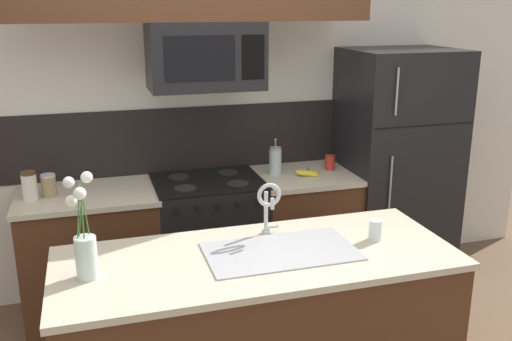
{
  "coord_description": "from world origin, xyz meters",
  "views": [
    {
      "loc": [
        -0.77,
        -2.85,
        2.12
      ],
      "look_at": [
        0.17,
        0.27,
        1.16
      ],
      "focal_mm": 40.0,
      "sensor_mm": 36.0,
      "label": 1
    }
  ],
  "objects_px": {
    "storage_jar_tall": "(29,186)",
    "flower_vase": "(85,247)",
    "refrigerator": "(394,166)",
    "sink_faucet": "(268,202)",
    "banana_bunch": "(308,173)",
    "microwave": "(205,56)",
    "drinking_glass": "(375,230)",
    "coffee_tin": "(330,162)",
    "stove_range": "(209,241)",
    "storage_jar_medium": "(49,185)",
    "french_press": "(275,161)"
  },
  "relations": [
    {
      "from": "french_press",
      "to": "drinking_glass",
      "type": "height_order",
      "value": "french_press"
    },
    {
      "from": "storage_jar_tall",
      "to": "flower_vase",
      "type": "xyz_separation_m",
      "value": [
        0.33,
        -1.22,
        0.06
      ]
    },
    {
      "from": "banana_bunch",
      "to": "french_press",
      "type": "xyz_separation_m",
      "value": [
        -0.21,
        0.12,
        0.08
      ]
    },
    {
      "from": "stove_range",
      "to": "storage_jar_medium",
      "type": "xyz_separation_m",
      "value": [
        -1.05,
        -0.0,
        0.52
      ]
    },
    {
      "from": "microwave",
      "to": "french_press",
      "type": "bearing_deg",
      "value": 8.87
    },
    {
      "from": "refrigerator",
      "to": "storage_jar_medium",
      "type": "bearing_deg",
      "value": -179.52
    },
    {
      "from": "storage_jar_medium",
      "to": "sink_faucet",
      "type": "relative_size",
      "value": 0.48
    },
    {
      "from": "storage_jar_tall",
      "to": "storage_jar_medium",
      "type": "xyz_separation_m",
      "value": [
        0.11,
        0.04,
        -0.02
      ]
    },
    {
      "from": "microwave",
      "to": "storage_jar_medium",
      "type": "xyz_separation_m",
      "value": [
        -1.05,
        0.02,
        -0.8
      ]
    },
    {
      "from": "flower_vase",
      "to": "drinking_glass",
      "type": "bearing_deg",
      "value": 0.43
    },
    {
      "from": "french_press",
      "to": "flower_vase",
      "type": "relative_size",
      "value": 0.54
    },
    {
      "from": "stove_range",
      "to": "storage_jar_medium",
      "type": "height_order",
      "value": "storage_jar_medium"
    },
    {
      "from": "storage_jar_tall",
      "to": "refrigerator",
      "type": "bearing_deg",
      "value": 1.27
    },
    {
      "from": "refrigerator",
      "to": "banana_bunch",
      "type": "distance_m",
      "value": 0.76
    },
    {
      "from": "microwave",
      "to": "drinking_glass",
      "type": "relative_size",
      "value": 6.65
    },
    {
      "from": "microwave",
      "to": "storage_jar_tall",
      "type": "bearing_deg",
      "value": -179.13
    },
    {
      "from": "stove_range",
      "to": "coffee_tin",
      "type": "relative_size",
      "value": 8.45
    },
    {
      "from": "microwave",
      "to": "refrigerator",
      "type": "height_order",
      "value": "microwave"
    },
    {
      "from": "refrigerator",
      "to": "banana_bunch",
      "type": "xyz_separation_m",
      "value": [
        -0.75,
        -0.08,
        0.03
      ]
    },
    {
      "from": "coffee_tin",
      "to": "banana_bunch",
      "type": "bearing_deg",
      "value": -153.5
    },
    {
      "from": "storage_jar_medium",
      "to": "sink_faucet",
      "type": "height_order",
      "value": "sink_faucet"
    },
    {
      "from": "refrigerator",
      "to": "flower_vase",
      "type": "xyz_separation_m",
      "value": [
        -2.31,
        -1.28,
        0.16
      ]
    },
    {
      "from": "stove_range",
      "to": "sink_faucet",
      "type": "bearing_deg",
      "value": -83.83
    },
    {
      "from": "banana_bunch",
      "to": "coffee_tin",
      "type": "xyz_separation_m",
      "value": [
        0.22,
        0.11,
        0.03
      ]
    },
    {
      "from": "microwave",
      "to": "storage_jar_medium",
      "type": "height_order",
      "value": "microwave"
    },
    {
      "from": "banana_bunch",
      "to": "french_press",
      "type": "relative_size",
      "value": 0.72
    },
    {
      "from": "storage_jar_medium",
      "to": "coffee_tin",
      "type": "xyz_separation_m",
      "value": [
        2.0,
        0.05,
        -0.02
      ]
    },
    {
      "from": "french_press",
      "to": "stove_range",
      "type": "bearing_deg",
      "value": -173.4
    },
    {
      "from": "storage_jar_medium",
      "to": "flower_vase",
      "type": "bearing_deg",
      "value": -80.08
    },
    {
      "from": "sink_faucet",
      "to": "drinking_glass",
      "type": "xyz_separation_m",
      "value": [
        0.53,
        -0.21,
        -0.14
      ]
    },
    {
      "from": "storage_jar_tall",
      "to": "banana_bunch",
      "type": "bearing_deg",
      "value": -0.65
    },
    {
      "from": "microwave",
      "to": "sink_faucet",
      "type": "bearing_deg",
      "value": -83.71
    },
    {
      "from": "stove_range",
      "to": "refrigerator",
      "type": "bearing_deg",
      "value": 0.77
    },
    {
      "from": "microwave",
      "to": "coffee_tin",
      "type": "relative_size",
      "value": 6.77
    },
    {
      "from": "storage_jar_medium",
      "to": "drinking_glass",
      "type": "distance_m",
      "value": 2.1
    },
    {
      "from": "banana_bunch",
      "to": "drinking_glass",
      "type": "bearing_deg",
      "value": -94.32
    },
    {
      "from": "sink_faucet",
      "to": "storage_jar_tall",
      "type": "bearing_deg",
      "value": 141.85
    },
    {
      "from": "coffee_tin",
      "to": "flower_vase",
      "type": "distance_m",
      "value": 2.21
    },
    {
      "from": "stove_range",
      "to": "coffee_tin",
      "type": "bearing_deg",
      "value": 3.02
    },
    {
      "from": "refrigerator",
      "to": "sink_faucet",
      "type": "xyz_separation_m",
      "value": [
        -1.37,
        -1.06,
        0.21
      ]
    },
    {
      "from": "sink_faucet",
      "to": "flower_vase",
      "type": "height_order",
      "value": "flower_vase"
    },
    {
      "from": "storage_jar_medium",
      "to": "drinking_glass",
      "type": "xyz_separation_m",
      "value": [
        1.69,
        -1.25,
        -0.02
      ]
    },
    {
      "from": "storage_jar_medium",
      "to": "sink_faucet",
      "type": "distance_m",
      "value": 1.56
    },
    {
      "from": "stove_range",
      "to": "microwave",
      "type": "bearing_deg",
      "value": -89.84
    },
    {
      "from": "coffee_tin",
      "to": "drinking_glass",
      "type": "relative_size",
      "value": 0.98
    },
    {
      "from": "stove_range",
      "to": "french_press",
      "type": "relative_size",
      "value": 3.48
    },
    {
      "from": "stove_range",
      "to": "drinking_glass",
      "type": "relative_size",
      "value": 8.3
    },
    {
      "from": "microwave",
      "to": "flower_vase",
      "type": "distance_m",
      "value": 1.66
    },
    {
      "from": "microwave",
      "to": "coffee_tin",
      "type": "xyz_separation_m",
      "value": [
        0.95,
        0.07,
        -0.82
      ]
    },
    {
      "from": "french_press",
      "to": "sink_faucet",
      "type": "xyz_separation_m",
      "value": [
        -0.41,
        -1.1,
        0.1
      ]
    }
  ]
}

